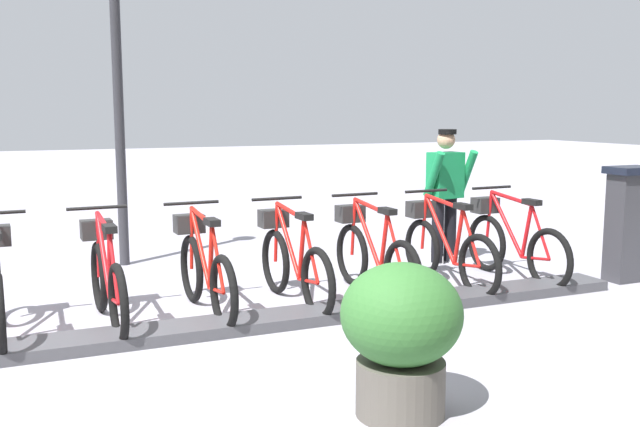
% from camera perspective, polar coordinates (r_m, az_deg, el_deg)
% --- Properties ---
extents(ground_plane, '(60.00, 60.00, 0.00)m').
position_cam_1_polar(ground_plane, '(6.22, -13.82, -9.80)').
color(ground_plane, '#A19EAB').
extents(dock_rail_base, '(0.44, 9.62, 0.10)m').
position_cam_1_polar(dock_rail_base, '(6.20, -13.84, -9.36)').
color(dock_rail_base, '#47474C').
rests_on(dock_rail_base, ground).
extents(payment_kiosk, '(0.36, 0.52, 1.28)m').
position_cam_1_polar(payment_kiosk, '(8.68, 23.21, -0.61)').
color(payment_kiosk, '#38383D').
rests_on(payment_kiosk, ground).
extents(bike_docked_0, '(1.72, 0.54, 1.02)m').
position_cam_1_polar(bike_docked_0, '(8.38, 14.95, -2.15)').
color(bike_docked_0, black).
rests_on(bike_docked_0, ground).
extents(bike_docked_1, '(1.72, 0.54, 1.02)m').
position_cam_1_polar(bike_docked_1, '(7.88, 9.88, -2.65)').
color(bike_docked_1, black).
rests_on(bike_docked_1, ground).
extents(bike_docked_2, '(1.72, 0.54, 1.02)m').
position_cam_1_polar(bike_docked_2, '(7.44, 4.16, -3.19)').
color(bike_docked_2, black).
rests_on(bike_docked_2, ground).
extents(bike_docked_3, '(1.72, 0.54, 1.02)m').
position_cam_1_polar(bike_docked_3, '(7.09, -2.21, -3.75)').
color(bike_docked_3, black).
rests_on(bike_docked_3, ground).
extents(bike_docked_4, '(1.72, 0.54, 1.02)m').
position_cam_1_polar(bike_docked_4, '(6.83, -9.16, -4.31)').
color(bike_docked_4, black).
rests_on(bike_docked_4, ground).
extents(bike_docked_5, '(1.72, 0.54, 1.02)m').
position_cam_1_polar(bike_docked_5, '(6.68, -16.55, -4.84)').
color(bike_docked_5, black).
rests_on(bike_docked_5, ground).
extents(worker_near_rack, '(0.49, 0.66, 1.66)m').
position_cam_1_polar(worker_near_rack, '(9.00, 9.89, 1.79)').
color(worker_near_rack, white).
rests_on(worker_near_rack, ground).
extents(lamp_post, '(0.32, 0.32, 3.56)m').
position_cam_1_polar(lamp_post, '(9.05, -15.75, 10.89)').
color(lamp_post, '#2D2D33').
rests_on(lamp_post, ground).
extents(planter_bush, '(0.76, 0.76, 0.97)m').
position_cam_1_polar(planter_bush, '(4.54, 6.44, -9.23)').
color(planter_bush, '#59544C').
rests_on(planter_bush, ground).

